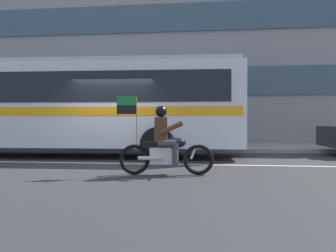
% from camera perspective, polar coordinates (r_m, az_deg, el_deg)
% --- Properties ---
extents(ground_plane, '(60.00, 60.00, 0.00)m').
position_cam_1_polar(ground_plane, '(10.63, -9.38, -5.78)').
color(ground_plane, '#2B2B2D').
extents(sidewalk_curb, '(28.00, 3.80, 0.15)m').
position_cam_1_polar(sidewalk_curb, '(15.56, -4.16, -3.42)').
color(sidewalk_curb, gray).
rests_on(sidewalk_curb, ground_plane).
extents(lane_center_stripe, '(26.60, 0.14, 0.01)m').
position_cam_1_polar(lane_center_stripe, '(10.05, -10.33, -6.13)').
color(lane_center_stripe, silver).
rests_on(lane_center_stripe, ground_plane).
extents(office_building_facade, '(28.00, 0.89, 9.18)m').
position_cam_1_polar(office_building_facade, '(18.09, -2.78, 11.56)').
color(office_building_facade, gray).
rests_on(office_building_facade, ground_plane).
extents(transit_bus, '(11.71, 2.97, 3.22)m').
position_cam_1_polar(transit_bus, '(12.29, -15.86, 3.88)').
color(transit_bus, silver).
rests_on(transit_bus, ground_plane).
extents(motorcycle_with_rider, '(2.19, 0.64, 1.78)m').
position_cam_1_polar(motorcycle_with_rider, '(7.71, -0.45, -3.26)').
color(motorcycle_with_rider, black).
rests_on(motorcycle_with_rider, ground_plane).
extents(fire_hydrant, '(0.22, 0.30, 0.75)m').
position_cam_1_polar(fire_hydrant, '(14.59, -7.14, -1.96)').
color(fire_hydrant, '#4C8C3F').
rests_on(fire_hydrant, sidewalk_curb).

